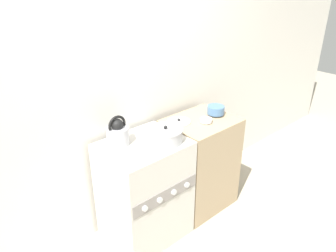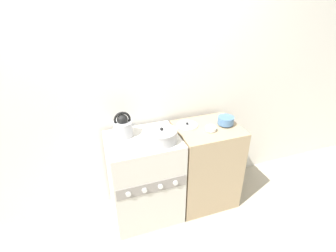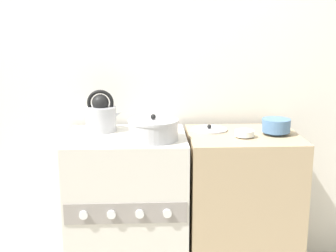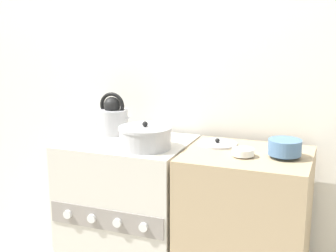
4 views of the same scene
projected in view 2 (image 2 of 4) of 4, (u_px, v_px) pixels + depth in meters
The scene contains 9 objects.
ground_plane at pixel (154, 231), 2.50m from camera, with size 12.00×12.00×0.00m, color #B2A893.
wall_back at pixel (132, 87), 2.39m from camera, with size 7.00×0.06×2.50m.
stove at pixel (145, 178), 2.51m from camera, with size 0.64×0.54×0.89m.
counter at pixel (205, 165), 2.69m from camera, with size 0.60×0.51×0.89m.
kettle at pixel (123, 127), 2.30m from camera, with size 0.21×0.17×0.23m.
cooking_pot at pixel (162, 136), 2.23m from camera, with size 0.26×0.26×0.14m.
enamel_bowl at pixel (226, 120), 2.49m from camera, with size 0.15×0.15×0.09m.
small_ceramic_bowl at pixel (211, 129), 2.41m from camera, with size 0.10×0.10×0.04m.
loose_pot_lid at pixel (187, 125), 2.50m from camera, with size 0.20×0.20×0.03m.
Camera 2 is at (-0.44, -1.66, 2.09)m, focal length 28.00 mm.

